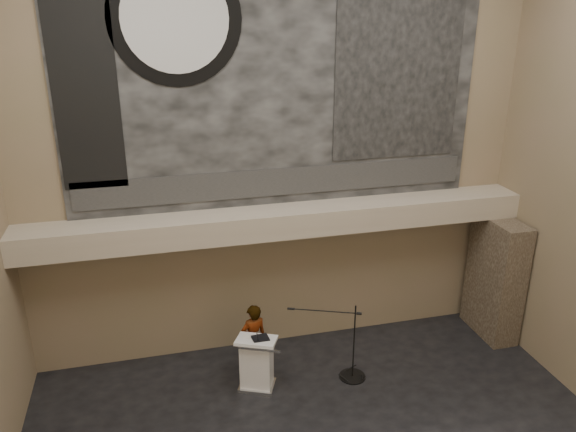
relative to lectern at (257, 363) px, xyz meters
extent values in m
cube|color=#7E7050|center=(0.80, 1.53, 3.70)|extent=(10.00, 0.02, 8.50)
cube|color=tan|center=(0.80, 1.13, 2.40)|extent=(10.00, 0.80, 0.50)
cylinder|color=#B2893D|center=(-0.80, 1.08, 2.12)|extent=(0.04, 0.04, 0.06)
cylinder|color=#B2893D|center=(2.70, 1.08, 2.12)|extent=(0.04, 0.04, 0.06)
cube|color=black|center=(0.80, 1.50, 5.15)|extent=(8.00, 0.05, 5.00)
cube|color=#2A2A2A|center=(0.80, 1.46, 3.10)|extent=(7.76, 0.02, 0.55)
cylinder|color=black|center=(-1.00, 1.46, 6.15)|extent=(2.30, 0.02, 2.30)
cylinder|color=silver|center=(-1.00, 1.44, 6.15)|extent=(1.84, 0.02, 1.84)
cube|color=black|center=(3.20, 1.46, 5.25)|extent=(2.60, 0.02, 3.60)
cube|color=black|center=(-2.60, 1.46, 4.85)|extent=(1.10, 0.02, 3.20)
cube|color=#3F3327|center=(5.45, 0.68, 0.80)|extent=(0.60, 1.40, 2.70)
cube|color=silver|center=(0.00, 0.00, -0.51)|extent=(0.80, 0.72, 0.08)
cube|color=white|center=(0.00, 0.00, 0.01)|extent=(0.69, 0.60, 0.96)
cube|color=white|center=(0.00, -0.02, 0.52)|extent=(0.89, 0.78, 0.13)
cube|color=black|center=(0.07, -0.04, 0.56)|extent=(0.33, 0.27, 0.04)
cube|color=silver|center=(-0.15, 0.00, 0.55)|extent=(0.30, 0.36, 0.00)
imported|color=white|center=(0.04, 0.50, 0.21)|extent=(0.63, 0.50, 1.52)
cylinder|color=black|center=(1.89, -0.15, -0.54)|extent=(0.52, 0.52, 0.02)
cylinder|color=black|center=(1.89, -0.15, 0.25)|extent=(0.03, 0.03, 1.61)
cylinder|color=black|center=(1.32, 0.08, 0.90)|extent=(1.28, 0.53, 0.02)
camera|label=1|loc=(-1.62, -8.82, 6.40)|focal=35.00mm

